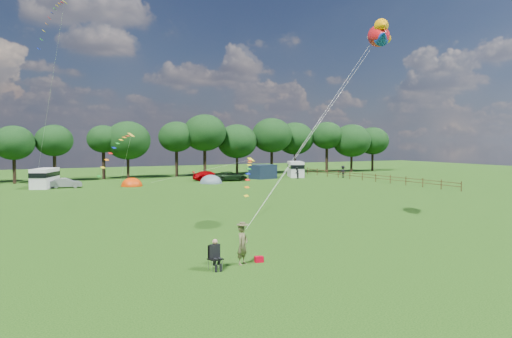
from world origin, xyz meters
name	(u,v)px	position (x,y,z in m)	size (l,w,h in m)	color
ground_plane	(321,248)	(0.00, 0.00, 0.00)	(180.00, 180.00, 0.00)	black
tree_line	(151,138)	(5.30, 54.99, 6.35)	(102.98, 10.98, 10.27)	black
fence	(369,176)	(32.00, 34.50, 0.70)	(0.12, 33.12, 1.20)	#472D19
car_b	(66,183)	(-8.72, 43.63, 0.63)	(1.33, 3.56, 1.26)	gray
car_c	(209,176)	(11.43, 45.79, 0.72)	(2.02, 4.80, 1.44)	#A00003
car_d	(231,176)	(14.10, 44.03, 0.70)	(2.32, 5.12, 1.40)	black
campervan_b	(45,177)	(-11.07, 44.83, 1.32)	(3.96, 5.44, 2.45)	silver
campervan_d	(296,169)	(26.84, 46.59, 1.35)	(4.06, 5.58, 2.52)	silver
tent_orange	(132,186)	(-0.78, 42.31, 0.02)	(2.80, 3.06, 2.19)	#D63603
tent_greyblue	(211,183)	(10.00, 41.54, 0.02)	(3.15, 3.45, 2.35)	slate
awning_navy	(263,172)	(20.34, 45.73, 1.09)	(3.50, 2.84, 2.19)	#131F32
kite_flyer	(243,245)	(-5.47, -1.35, 0.96)	(0.70, 0.46, 1.92)	brown
camp_chair	(215,251)	(-7.04, -1.64, 0.87)	(0.71, 0.72, 1.45)	#99999E
kite_bag	(259,259)	(-4.56, -1.30, 0.15)	(0.41, 0.27, 0.29)	#B90017
fish_kite	(379,35)	(6.85, 3.39, 13.00)	(3.10, 4.12, 2.23)	red
streamer_kite_a	(54,15)	(-11.17, 26.89, 17.47)	(3.15, 5.52, 5.73)	yellow
streamer_kite_b	(119,147)	(-6.44, 22.53, 5.42)	(4.28, 4.72, 3.81)	yellow
streamer_kite_c	(249,170)	(2.05, 13.26, 3.61)	(3.10, 4.83, 2.77)	yellow
walker_a	(297,173)	(24.83, 42.97, 0.91)	(0.89, 0.55, 1.82)	black
walker_b	(343,172)	(32.74, 41.75, 0.97)	(1.25, 0.58, 1.94)	black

